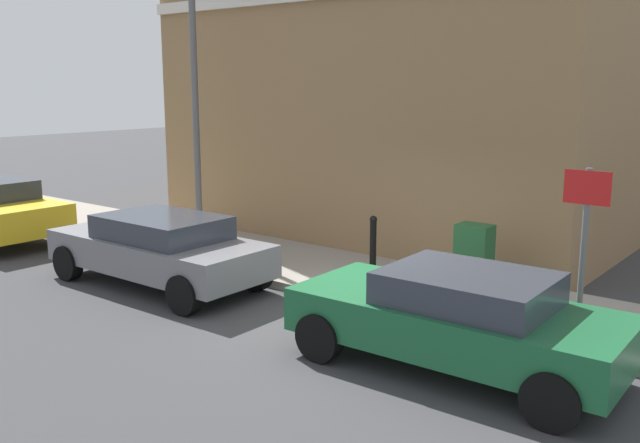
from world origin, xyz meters
The scene contains 9 objects.
ground centered at (0.00, 0.00, 0.00)m, with size 80.00×80.00×0.00m, color #38383A.
sidewalk centered at (1.91, 6.00, 0.07)m, with size 2.57×30.00×0.15m, color gray.
corner_building centered at (6.98, 3.05, 4.13)m, with size 7.66×10.11×8.25m.
car_green centered at (-0.52, -1.90, 0.69)m, with size 1.90×4.12×1.28m.
car_grey centered at (-0.44, 3.93, 0.69)m, with size 1.86×4.26×1.27m.
utility_cabinet centered at (2.08, -0.84, 0.68)m, with size 0.46×0.61×1.15m.
bollard_near_cabinet centered at (2.18, 1.18, 0.70)m, with size 0.14×0.14×1.04m.
street_sign centered at (1.09, -2.85, 1.66)m, with size 0.08×0.60×2.30m.
lamppost centered at (1.95, 5.56, 3.30)m, with size 0.20×0.44×5.72m.
Camera 1 is at (-7.91, -5.57, 3.50)m, focal length 38.68 mm.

